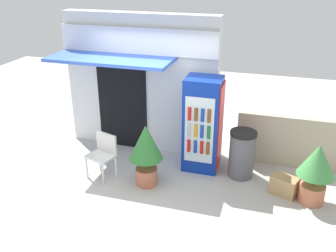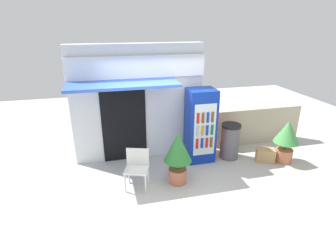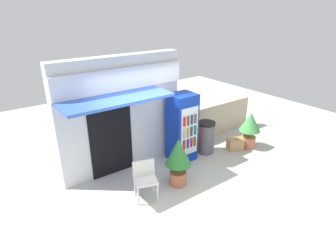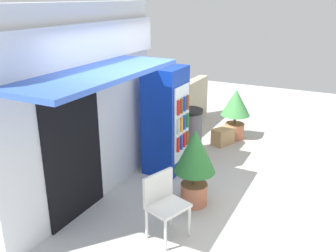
{
  "view_description": "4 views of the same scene",
  "coord_description": "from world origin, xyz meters",
  "views": [
    {
      "loc": [
        2.2,
        -5.21,
        3.67
      ],
      "look_at": [
        0.49,
        0.53,
        1.02
      ],
      "focal_mm": 39.77,
      "sensor_mm": 36.0,
      "label": 1
    },
    {
      "loc": [
        -1.17,
        -4.57,
        3.23
      ],
      "look_at": [
        0.1,
        0.59,
        1.14
      ],
      "focal_mm": 28.36,
      "sensor_mm": 36.0,
      "label": 2
    },
    {
      "loc": [
        -3.22,
        -4.12,
        3.78
      ],
      "look_at": [
        0.32,
        0.71,
        1.23
      ],
      "focal_mm": 30.09,
      "sensor_mm": 36.0,
      "label": 3
    },
    {
      "loc": [
        -4.15,
        -1.63,
        2.87
      ],
      "look_at": [
        0.23,
        0.59,
        1.12
      ],
      "focal_mm": 39.37,
      "sensor_mm": 36.0,
      "label": 4
    }
  ],
  "objects": [
    {
      "name": "stone_boundary_wall",
      "position": [
        2.92,
        1.63,
        0.51
      ],
      "size": [
        2.63,
        0.21,
        1.02
      ],
      "primitive_type": "cube",
      "color": "#B7AD93",
      "rests_on": "ground"
    },
    {
      "name": "drink_cooler",
      "position": [
        1.01,
        1.03,
        0.9
      ],
      "size": [
        0.67,
        0.64,
        1.8
      ],
      "color": "#0C2D9E",
      "rests_on": "ground"
    },
    {
      "name": "potted_plant_near_shop",
      "position": [
        0.2,
        0.16,
        0.71
      ],
      "size": [
        0.59,
        0.59,
        1.15
      ],
      "color": "#BC6B4C",
      "rests_on": "ground"
    },
    {
      "name": "cardboard_box",
      "position": [
        2.56,
        0.53,
        0.17
      ],
      "size": [
        0.51,
        0.42,
        0.34
      ],
      "primitive_type": "cube",
      "rotation": [
        0.0,
        0.0,
        -0.39
      ],
      "color": "tan",
      "rests_on": "ground"
    },
    {
      "name": "plastic_chair",
      "position": [
        -0.65,
        0.2,
        0.49
      ],
      "size": [
        0.57,
        0.52,
        0.83
      ],
      "color": "silver",
      "rests_on": "ground"
    },
    {
      "name": "potted_plant_curbside",
      "position": [
        3.0,
        0.43,
        0.65
      ],
      "size": [
        0.6,
        0.6,
        1.06
      ],
      "color": "#BC6B4C",
      "rests_on": "ground"
    },
    {
      "name": "storefront_building",
      "position": [
        -0.43,
        1.58,
        1.45
      ],
      "size": [
        3.15,
        1.21,
        2.79
      ],
      "color": "silver",
      "rests_on": "ground"
    },
    {
      "name": "trash_bin",
      "position": [
        1.78,
        0.93,
        0.45
      ],
      "size": [
        0.48,
        0.48,
        0.9
      ],
      "color": "#595960",
      "rests_on": "ground"
    },
    {
      "name": "ground",
      "position": [
        0.0,
        0.0,
        0.0
      ],
      "size": [
        16.0,
        16.0,
        0.0
      ],
      "primitive_type": "plane",
      "color": "beige"
    }
  ]
}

